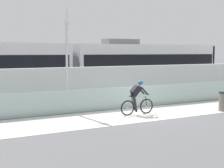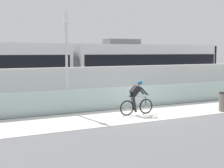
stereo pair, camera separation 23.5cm
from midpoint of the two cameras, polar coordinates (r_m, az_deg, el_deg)
The scene contains 10 objects.
ground_plane at distance 15.92m, azimuth 6.58°, elevation -5.11°, with size 200.00×200.00×0.00m, color slate.
bike_path_deck at distance 15.92m, azimuth 6.58°, elevation -5.09°, with size 32.00×3.20×0.01m, color silver.
glass_parapet at distance 17.37m, azimuth 3.19°, elevation -2.30°, with size 32.00×0.05×1.12m, color #ADC6C1.
concrete_barrier_wall at distance 18.87m, azimuth 0.42°, elevation -0.14°, with size 32.00×0.36×2.12m, color silver.
tram_rail_near at distance 21.21m, azimuth -2.71°, elevation -2.38°, with size 32.00×0.08×0.01m, color #595654.
tram_rail_far at distance 22.51m, azimuth -4.24°, elevation -1.92°, with size 32.00×0.08×0.01m, color #595654.
tram at distance 21.16m, azimuth -6.99°, elevation 2.71°, with size 22.56×2.54×3.81m.
cyclist_on_bike at distance 15.45m, azimuth 4.71°, elevation -2.41°, with size 1.77×0.58×1.61m.
lamp_post_antenna at distance 16.08m, azimuth -7.48°, elevation 6.78°, with size 0.28×0.28×5.20m.
trash_bin at distance 17.26m, azimuth 19.18°, elevation -2.92°, with size 0.51×0.51×0.96m.
Camera 2 is at (-8.65, -13.02, 2.95)m, focal length 52.82 mm.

